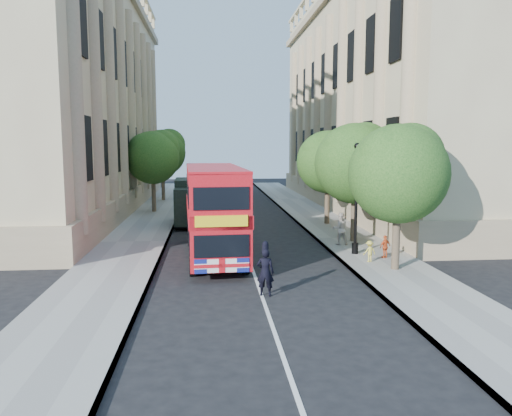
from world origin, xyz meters
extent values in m
plane|color=black|center=(0.00, 0.00, 0.00)|extent=(120.00, 120.00, 0.00)
cube|color=gray|center=(5.75, 10.00, 0.06)|extent=(3.50, 80.00, 0.12)
cube|color=gray|center=(-5.75, 10.00, 0.06)|extent=(3.50, 80.00, 0.12)
cube|color=tan|center=(13.80, 24.00, 9.00)|extent=(12.00, 38.00, 18.00)
cube|color=tan|center=(-13.80, 24.00, 9.00)|extent=(12.00, 38.00, 18.00)
cylinder|color=#473828|center=(5.80, 3.00, 1.43)|extent=(0.32, 0.32, 2.86)
sphere|color=#174316|center=(5.80, 3.00, 4.03)|extent=(4.00, 4.00, 4.00)
sphere|color=#174316|center=(6.40, 3.40, 4.68)|extent=(2.80, 2.80, 2.80)
sphere|color=#174316|center=(5.30, 2.70, 4.55)|extent=(2.60, 2.60, 2.60)
cylinder|color=#473828|center=(5.80, 9.00, 1.50)|extent=(0.32, 0.32, 2.99)
sphere|color=#174316|center=(5.80, 9.00, 4.22)|extent=(4.20, 4.20, 4.20)
sphere|color=#174316|center=(6.40, 9.40, 4.90)|extent=(2.94, 2.94, 2.94)
sphere|color=#174316|center=(5.30, 8.70, 4.76)|extent=(2.73, 2.73, 2.73)
cylinder|color=#473828|center=(5.80, 15.00, 1.45)|extent=(0.32, 0.32, 2.90)
sphere|color=#174316|center=(5.80, 15.00, 4.09)|extent=(4.00, 4.00, 4.00)
sphere|color=#174316|center=(6.40, 15.40, 4.75)|extent=(2.80, 2.80, 2.80)
sphere|color=#174316|center=(5.30, 14.70, 4.62)|extent=(2.60, 2.60, 2.60)
cylinder|color=#473828|center=(-6.00, 22.00, 1.50)|extent=(0.32, 0.32, 2.99)
sphere|color=#174316|center=(-6.00, 22.00, 4.22)|extent=(4.00, 4.00, 4.00)
sphere|color=#174316|center=(-5.40, 22.40, 4.90)|extent=(2.80, 2.80, 2.80)
sphere|color=#174316|center=(-6.50, 21.70, 4.76)|extent=(2.60, 2.60, 2.60)
cylinder|color=#473828|center=(-6.00, 30.00, 1.58)|extent=(0.32, 0.32, 3.17)
sphere|color=#174316|center=(-6.00, 30.00, 4.46)|extent=(4.20, 4.20, 4.20)
sphere|color=#174316|center=(-5.40, 30.40, 5.18)|extent=(2.94, 2.94, 2.94)
sphere|color=#174316|center=(-6.50, 29.70, 5.04)|extent=(2.73, 2.73, 2.73)
cylinder|color=black|center=(5.00, 6.00, 0.37)|extent=(0.30, 0.30, 0.50)
cylinder|color=black|center=(5.00, 6.00, 2.62)|extent=(0.14, 0.14, 5.00)
sphere|color=black|center=(5.00, 6.00, 5.12)|extent=(0.32, 0.32, 0.32)
cube|color=#B30C14|center=(-1.56, 6.29, 2.27)|extent=(2.80, 9.00, 3.70)
cube|color=black|center=(-1.56, 6.29, 1.45)|extent=(2.83, 8.44, 0.84)
cube|color=black|center=(-1.56, 6.29, 3.23)|extent=(2.83, 8.44, 0.84)
cube|color=yellow|center=(-1.33, 1.85, 2.39)|extent=(1.97, 0.18, 0.42)
cylinder|color=black|center=(-2.46, 3.10, 0.47)|extent=(0.31, 0.95, 0.94)
cylinder|color=black|center=(-0.34, 3.21, 0.47)|extent=(0.31, 0.95, 0.94)
cylinder|color=black|center=(-2.77, 9.18, 0.47)|extent=(0.31, 0.95, 0.94)
cylinder|color=black|center=(-0.66, 9.29, 0.47)|extent=(0.31, 0.95, 0.94)
cube|color=black|center=(-2.85, 14.18, 1.43)|extent=(2.17, 1.97, 2.23)
cube|color=black|center=(-2.83, 13.28, 1.70)|extent=(1.91, 0.15, 0.74)
cube|color=black|center=(-2.92, 16.52, 1.64)|extent=(2.21, 3.45, 2.65)
cube|color=black|center=(-2.90, 15.88, 0.37)|extent=(2.05, 5.14, 0.27)
cylinder|color=black|center=(-3.80, 14.05, 0.42)|extent=(0.26, 0.85, 0.85)
cylinder|color=black|center=(-1.90, 14.11, 0.42)|extent=(0.26, 0.85, 0.85)
cylinder|color=black|center=(-3.90, 17.55, 0.42)|extent=(0.26, 0.85, 0.85)
cylinder|color=black|center=(-1.99, 17.60, 0.42)|extent=(0.26, 0.85, 0.85)
imported|color=black|center=(0.12, 0.23, 0.83)|extent=(0.68, 0.53, 1.66)
imported|color=beige|center=(4.84, 8.14, 0.95)|extent=(0.81, 0.63, 1.65)
imported|color=orange|center=(6.09, 5.00, 0.64)|extent=(0.65, 0.48, 1.03)
imported|color=gold|center=(5.15, 4.34, 0.58)|extent=(0.67, 0.49, 0.93)
camera|label=1|loc=(-1.76, -16.38, 5.19)|focal=35.00mm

